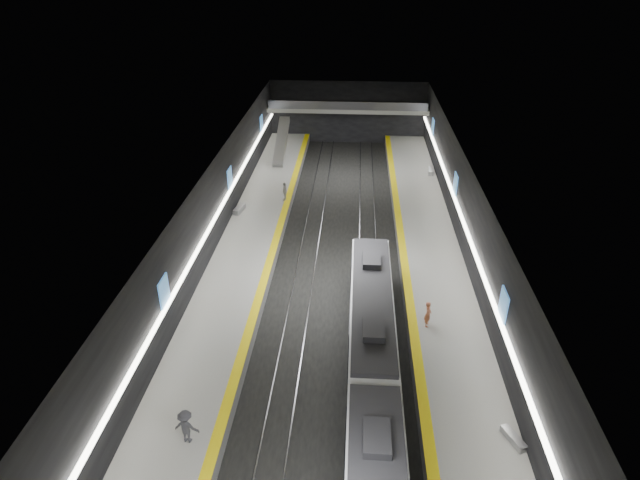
# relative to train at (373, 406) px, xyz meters

# --- Properties ---
(ground) EXTENTS (70.00, 70.00, 0.00)m
(ground) POSITION_rel_train_xyz_m (-2.50, 13.76, -2.20)
(ground) COLOR black
(ground) RESTS_ON ground
(ceiling) EXTENTS (20.00, 70.00, 0.04)m
(ceiling) POSITION_rel_train_xyz_m (-2.50, 13.76, 5.80)
(ceiling) COLOR beige
(ceiling) RESTS_ON wall_left
(wall_left) EXTENTS (0.04, 70.00, 8.00)m
(wall_left) POSITION_rel_train_xyz_m (-12.50, 13.76, 1.80)
(wall_left) COLOR black
(wall_left) RESTS_ON ground
(wall_right) EXTENTS (0.04, 70.00, 8.00)m
(wall_right) POSITION_rel_train_xyz_m (7.50, 13.76, 1.80)
(wall_right) COLOR black
(wall_right) RESTS_ON ground
(wall_back) EXTENTS (20.00, 0.04, 8.00)m
(wall_back) POSITION_rel_train_xyz_m (-2.50, 48.76, 1.80)
(wall_back) COLOR black
(wall_back) RESTS_ON ground
(platform_left) EXTENTS (5.00, 70.00, 1.00)m
(platform_left) POSITION_rel_train_xyz_m (-10.00, 13.76, -1.70)
(platform_left) COLOR slate
(platform_left) RESTS_ON ground
(tile_surface_left) EXTENTS (5.00, 70.00, 0.02)m
(tile_surface_left) POSITION_rel_train_xyz_m (-10.00, 13.76, -1.19)
(tile_surface_left) COLOR #A1A19C
(tile_surface_left) RESTS_ON platform_left
(tactile_strip_left) EXTENTS (0.60, 70.00, 0.02)m
(tactile_strip_left) POSITION_rel_train_xyz_m (-7.80, 13.76, -1.18)
(tactile_strip_left) COLOR yellow
(tactile_strip_left) RESTS_ON platform_left
(platform_right) EXTENTS (5.00, 70.00, 1.00)m
(platform_right) POSITION_rel_train_xyz_m (5.00, 13.76, -1.70)
(platform_right) COLOR slate
(platform_right) RESTS_ON ground
(tile_surface_right) EXTENTS (5.00, 70.00, 0.02)m
(tile_surface_right) POSITION_rel_train_xyz_m (5.00, 13.76, -1.19)
(tile_surface_right) COLOR #A1A19C
(tile_surface_right) RESTS_ON platform_right
(tactile_strip_right) EXTENTS (0.60, 70.00, 0.02)m
(tactile_strip_right) POSITION_rel_train_xyz_m (2.80, 13.76, -1.18)
(tactile_strip_right) COLOR yellow
(tactile_strip_right) RESTS_ON platform_right
(rails) EXTENTS (6.52, 70.00, 0.12)m
(rails) POSITION_rel_train_xyz_m (-2.50, 13.76, -2.14)
(rails) COLOR gray
(rails) RESTS_ON ground
(train) EXTENTS (2.69, 30.04, 3.60)m
(train) POSITION_rel_train_xyz_m (0.00, 0.00, 0.00)
(train) COLOR #0F1439
(train) RESTS_ON ground
(ad_posters) EXTENTS (19.94, 53.50, 2.20)m
(ad_posters) POSITION_rel_train_xyz_m (-2.50, 14.76, 2.30)
(ad_posters) COLOR #4383CA
(ad_posters) RESTS_ON wall_left
(cove_light_left) EXTENTS (0.25, 68.60, 0.12)m
(cove_light_left) POSITION_rel_train_xyz_m (-12.30, 13.76, 1.60)
(cove_light_left) COLOR white
(cove_light_left) RESTS_ON wall_left
(cove_light_right) EXTENTS (0.25, 68.60, 0.12)m
(cove_light_right) POSITION_rel_train_xyz_m (7.30, 13.76, 1.60)
(cove_light_right) COLOR white
(cove_light_right) RESTS_ON wall_right
(mezzanine_bridge) EXTENTS (20.00, 3.00, 1.50)m
(mezzanine_bridge) POSITION_rel_train_xyz_m (-2.50, 46.69, 2.84)
(mezzanine_bridge) COLOR gray
(mezzanine_bridge) RESTS_ON wall_left
(escalator) EXTENTS (1.20, 7.50, 3.92)m
(escalator) POSITION_rel_train_xyz_m (-10.00, 39.76, 0.70)
(escalator) COLOR #99999E
(escalator) RESTS_ON platform_left
(bench_left_far) EXTENTS (0.88, 2.02, 0.48)m
(bench_left_far) POSITION_rel_train_xyz_m (-12.00, 24.65, -0.96)
(bench_left_far) COLOR #99999E
(bench_left_far) RESTS_ON platform_left
(bench_right_near) EXTENTS (1.06, 1.64, 0.39)m
(bench_right_near) POSITION_rel_train_xyz_m (7.00, -0.72, -1.00)
(bench_right_near) COLOR #99999E
(bench_right_near) RESTS_ON platform_right
(bench_right_far) EXTENTS (0.76, 2.02, 0.48)m
(bench_right_far) POSITION_rel_train_xyz_m (7.00, 35.77, -0.96)
(bench_right_far) COLOR #99999E
(bench_right_far) RESTS_ON platform_right
(passenger_right_a) EXTENTS (0.50, 0.70, 1.81)m
(passenger_right_a) POSITION_rel_train_xyz_m (3.68, 8.41, -0.29)
(passenger_right_a) COLOR #C06847
(passenger_right_a) RESTS_ON platform_right
(passenger_left_a) EXTENTS (0.56, 1.12, 1.84)m
(passenger_left_a) POSITION_rel_train_xyz_m (-8.07, 27.49, -0.27)
(passenger_left_a) COLOR beige
(passenger_left_a) RESTS_ON platform_left
(passenger_left_b) EXTENTS (1.33, 0.86, 1.94)m
(passenger_left_b) POSITION_rel_train_xyz_m (-9.18, -1.80, -0.23)
(passenger_left_b) COLOR #404148
(passenger_left_b) RESTS_ON platform_left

